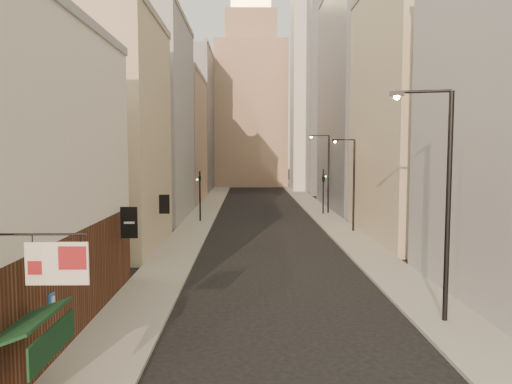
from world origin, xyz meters
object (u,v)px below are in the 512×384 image
(white_tower, at_px, (315,84))
(streetlamp_far, at_px, (326,169))
(streetlamp_near, at_px, (442,192))
(traffic_light_left, at_px, (200,185))
(streetlamp_mid, at_px, (352,180))
(clock_tower, at_px, (251,98))
(traffic_light_right, at_px, (323,181))

(white_tower, xyz_separation_m, streetlamp_far, (-3.03, -32.98, -13.63))
(streetlamp_near, bearing_deg, traffic_light_left, 127.47)
(streetlamp_near, bearing_deg, streetlamp_far, 102.65)
(streetlamp_mid, height_order, streetlamp_far, streetlamp_far)
(white_tower, distance_m, streetlamp_near, 69.26)
(clock_tower, height_order, streetlamp_mid, clock_tower)
(white_tower, bearing_deg, traffic_light_left, -112.63)
(white_tower, height_order, traffic_light_left, white_tower)
(streetlamp_far, relative_size, traffic_light_right, 1.74)
(streetlamp_near, bearing_deg, white_tower, 100.81)
(streetlamp_mid, height_order, traffic_light_right, streetlamp_mid)
(white_tower, distance_m, streetlamp_mid, 47.65)
(clock_tower, distance_m, streetlamp_mid, 61.40)
(streetlamp_near, xyz_separation_m, traffic_light_right, (0.49, 34.31, -1.64))
(streetlamp_mid, distance_m, traffic_light_left, 14.90)
(streetlamp_mid, height_order, traffic_light_left, streetlamp_mid)
(streetlamp_near, height_order, streetlamp_far, streetlamp_near)
(clock_tower, distance_m, streetlamp_near, 83.08)
(traffic_light_right, bearing_deg, traffic_light_left, 2.66)
(streetlamp_far, relative_size, traffic_light_left, 1.74)
(clock_tower, relative_size, white_tower, 1.08)
(white_tower, relative_size, traffic_light_left, 8.30)
(streetlamp_near, xyz_separation_m, streetlamp_far, (0.90, 34.88, -0.39))
(clock_tower, height_order, streetlamp_far, clock_tower)
(streetlamp_mid, xyz_separation_m, streetlamp_far, (-0.18, 12.45, 0.43))
(traffic_light_right, bearing_deg, streetlamp_far, -146.37)
(streetlamp_near, relative_size, streetlamp_mid, 1.18)
(white_tower, bearing_deg, clock_tower, 128.16)
(streetlamp_mid, xyz_separation_m, traffic_light_right, (-0.59, 11.88, -0.82))
(streetlamp_far, height_order, traffic_light_right, streetlamp_far)
(white_tower, xyz_separation_m, streetlamp_mid, (-2.85, -45.44, -14.06))
(white_tower, relative_size, streetlamp_mid, 5.21)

